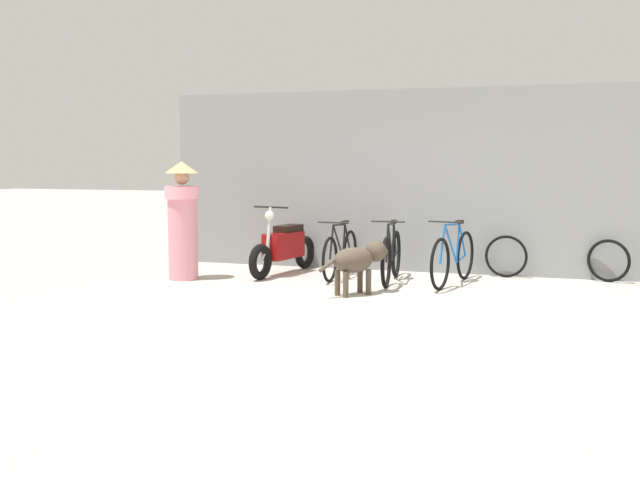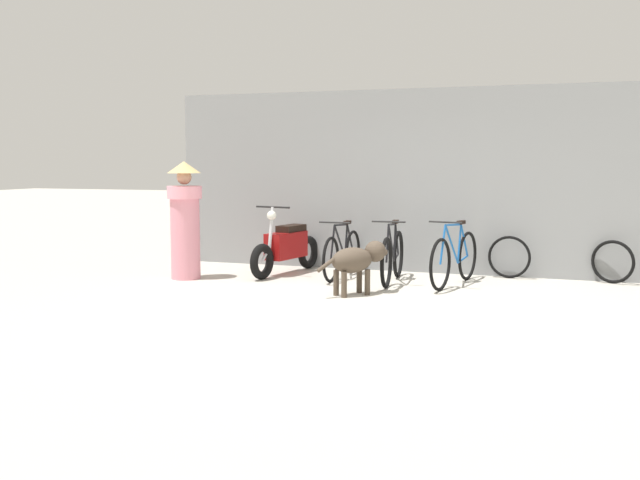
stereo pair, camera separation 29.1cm
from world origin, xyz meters
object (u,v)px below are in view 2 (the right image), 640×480
bicycle_0 (342,254)px  person_in_robes (185,218)px  spare_tire_left (509,257)px  stray_dog (358,260)px  motorcycle (286,248)px  bicycle_1 (393,257)px  spare_tire_right (613,262)px  bicycle_2 (455,258)px

bicycle_0 → person_in_robes: 2.34m
spare_tire_left → stray_dog: bearing=-130.0°
bicycle_0 → spare_tire_left: 2.43m
motorcycle → spare_tire_left: (3.23, 0.68, -0.09)m
bicycle_1 → motorcycle: size_ratio=0.92×
bicycle_1 → bicycle_0: bearing=-109.9°
bicycle_0 → bicycle_1: (0.81, -0.23, 0.01)m
stray_dog → person_in_robes: person_in_robes is taller
motorcycle → spare_tire_right: (4.63, 0.68, -0.09)m
bicycle_1 → stray_dog: bicycle_1 is taller
person_in_robes → bicycle_2: bearing=164.9°
motorcycle → stray_dog: (1.53, -1.35, 0.05)m
bicycle_2 → person_in_robes: person_in_robes is taller
spare_tire_left → bicycle_1: bearing=-148.0°
bicycle_1 → spare_tire_left: size_ratio=2.67×
bicycle_0 → person_in_robes: size_ratio=0.98×
bicycle_2 → person_in_robes: size_ratio=1.02×
motorcycle → spare_tire_left: 3.30m
person_in_robes → spare_tire_left: person_in_robes is taller
stray_dog → person_in_robes: 2.80m
bicycle_2 → spare_tire_right: bearing=124.4°
bicycle_2 → spare_tire_right: size_ratio=2.84×
bicycle_1 → person_in_robes: (-2.92, -0.65, 0.52)m
bicycle_2 → motorcycle: 2.58m
person_in_robes → spare_tire_right: bearing=169.5°
person_in_robes → spare_tire_right: size_ratio=2.79×
spare_tire_right → bicycle_0: bearing=-169.1°
person_in_robes → stray_dog: bearing=145.3°
bicycle_2 → spare_tire_left: size_ratio=2.78×
bicycle_1 → spare_tire_right: bicycle_1 is taller
bicycle_0 → spare_tire_right: 3.79m
motorcycle → spare_tire_right: 4.68m
bicycle_1 → person_in_robes: bearing=-81.5°
person_in_robes → spare_tire_right: person_in_robes is taller
stray_dog → spare_tire_left: 2.64m
spare_tire_right → spare_tire_left: bearing=-179.9°
bicycle_1 → stray_dog: bearing=-14.0°
bicycle_2 → spare_tire_right: (2.06, 0.89, -0.07)m
spare_tire_left → bicycle_2: bearing=-126.4°
bicycle_0 → person_in_robes: person_in_robes is taller
bicycle_0 → bicycle_2: 1.68m
bicycle_1 → spare_tire_right: (2.91, 0.95, -0.06)m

